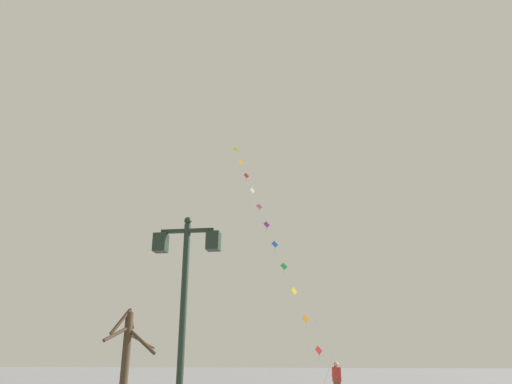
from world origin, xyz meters
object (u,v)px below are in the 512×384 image
Objects in this scene: twin_lantern_lamp_post at (185,284)px; kite_train at (270,233)px; bare_tree at (126,353)px; kite_flyer at (337,381)px.

kite_train reaches higher than twin_lantern_lamp_post.
twin_lantern_lamp_post is 0.25× the size of kite_train.
bare_tree is at bearing 118.60° from twin_lantern_lamp_post.
bare_tree is at bearing 88.01° from kite_flyer.
kite_train is at bearing -0.32° from kite_flyer.
twin_lantern_lamp_post is 13.33m from kite_flyer.
kite_flyer is 0.45× the size of bare_tree.
kite_train reaches higher than bare_tree.
kite_flyer is at bearing 75.22° from twin_lantern_lamp_post.
kite_flyer is 9.10m from bare_tree.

